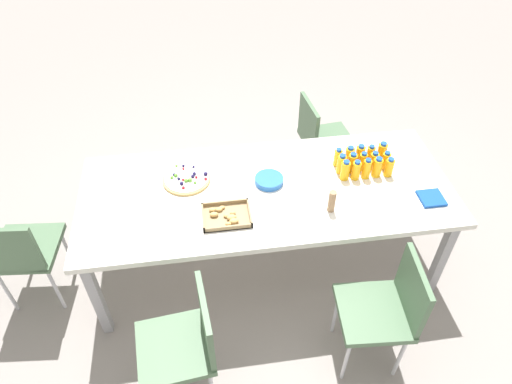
% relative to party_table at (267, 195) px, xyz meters
% --- Properties ---
extents(ground_plane, '(12.00, 12.00, 0.00)m').
position_rel_party_table_xyz_m(ground_plane, '(0.00, 0.00, -0.69)').
color(ground_plane, gray).
extents(party_table, '(2.39, 0.98, 0.74)m').
position_rel_party_table_xyz_m(party_table, '(0.00, 0.00, 0.00)').
color(party_table, silver).
rests_on(party_table, ground_plane).
extents(chair_end, '(0.44, 0.44, 0.83)m').
position_rel_party_table_xyz_m(chair_end, '(1.58, 0.09, -0.19)').
color(chair_end, '#4C6B4C').
rests_on(chair_end, ground_plane).
extents(chair_near_left, '(0.44, 0.44, 0.83)m').
position_rel_party_table_xyz_m(chair_near_left, '(-0.58, -0.82, -0.19)').
color(chair_near_left, '#4C6B4C').
rests_on(chair_near_left, ground_plane).
extents(chair_far_left, '(0.43, 0.43, 0.83)m').
position_rel_party_table_xyz_m(chair_far_left, '(-0.56, 0.81, -0.19)').
color(chair_far_left, '#4C6B4C').
rests_on(chair_far_left, ground_plane).
extents(chair_far_right, '(0.44, 0.44, 0.83)m').
position_rel_party_table_xyz_m(chair_far_right, '(0.57, 0.86, -0.19)').
color(chair_far_right, '#4C6B4C').
rests_on(chair_far_right, ground_plane).
extents(juice_bottle_0, '(0.06, 0.06, 0.15)m').
position_rel_party_table_xyz_m(juice_bottle_0, '(-0.82, -0.18, 0.13)').
color(juice_bottle_0, '#FAAE14').
rests_on(juice_bottle_0, party_table).
extents(juice_bottle_1, '(0.05, 0.05, 0.13)m').
position_rel_party_table_xyz_m(juice_bottle_1, '(-0.74, -0.18, 0.12)').
color(juice_bottle_1, '#F9AC14').
rests_on(juice_bottle_1, party_table).
extents(juice_bottle_2, '(0.06, 0.06, 0.14)m').
position_rel_party_table_xyz_m(juice_bottle_2, '(-0.67, -0.18, 0.12)').
color(juice_bottle_2, '#FAAB14').
rests_on(juice_bottle_2, party_table).
extents(juice_bottle_3, '(0.06, 0.06, 0.14)m').
position_rel_party_table_xyz_m(juice_bottle_3, '(-0.59, -0.17, 0.12)').
color(juice_bottle_3, '#F9AD14').
rests_on(juice_bottle_3, party_table).
extents(juice_bottle_4, '(0.05, 0.05, 0.13)m').
position_rel_party_table_xyz_m(juice_bottle_4, '(-0.51, -0.17, 0.12)').
color(juice_bottle_4, '#FAAD14').
rests_on(juice_bottle_4, party_table).
extents(juice_bottle_5, '(0.05, 0.05, 0.13)m').
position_rel_party_table_xyz_m(juice_bottle_5, '(-0.82, -0.10, 0.12)').
color(juice_bottle_5, '#F9AB14').
rests_on(juice_bottle_5, party_table).
extents(juice_bottle_6, '(0.06, 0.06, 0.14)m').
position_rel_party_table_xyz_m(juice_bottle_6, '(-0.74, -0.10, 0.12)').
color(juice_bottle_6, '#F9AC14').
rests_on(juice_bottle_6, party_table).
extents(juice_bottle_7, '(0.05, 0.05, 0.14)m').
position_rel_party_table_xyz_m(juice_bottle_7, '(-0.67, -0.11, 0.12)').
color(juice_bottle_7, '#F9AC14').
rests_on(juice_bottle_7, party_table).
extents(juice_bottle_8, '(0.06, 0.06, 0.15)m').
position_rel_party_table_xyz_m(juice_bottle_8, '(-0.59, -0.10, 0.12)').
color(juice_bottle_8, '#F9AE14').
rests_on(juice_bottle_8, party_table).
extents(juice_bottle_9, '(0.06, 0.06, 0.14)m').
position_rel_party_table_xyz_m(juice_bottle_9, '(-0.51, -0.10, 0.12)').
color(juice_bottle_9, '#F9AD14').
rests_on(juice_bottle_9, party_table).
extents(juice_bottle_10, '(0.06, 0.06, 0.14)m').
position_rel_party_table_xyz_m(juice_bottle_10, '(-0.82, -0.02, 0.12)').
color(juice_bottle_10, '#FAAD14').
rests_on(juice_bottle_10, party_table).
extents(juice_bottle_11, '(0.06, 0.06, 0.15)m').
position_rel_party_table_xyz_m(juice_bottle_11, '(-0.74, -0.03, 0.13)').
color(juice_bottle_11, '#F9AC14').
rests_on(juice_bottle_11, party_table).
extents(juice_bottle_12, '(0.05, 0.05, 0.15)m').
position_rel_party_table_xyz_m(juice_bottle_12, '(-0.66, -0.02, 0.13)').
color(juice_bottle_12, '#F9AD14').
rests_on(juice_bottle_12, party_table).
extents(juice_bottle_13, '(0.06, 0.06, 0.14)m').
position_rel_party_table_xyz_m(juice_bottle_13, '(-0.59, -0.02, 0.12)').
color(juice_bottle_13, '#F9AD14').
rests_on(juice_bottle_13, party_table).
extents(juice_bottle_14, '(0.06, 0.06, 0.15)m').
position_rel_party_table_xyz_m(juice_bottle_14, '(-0.52, -0.03, 0.13)').
color(juice_bottle_14, '#F9AE14').
rests_on(juice_bottle_14, party_table).
extents(fruit_pizza, '(0.31, 0.31, 0.05)m').
position_rel_party_table_xyz_m(fruit_pizza, '(0.51, -0.16, 0.07)').
color(fruit_pizza, tan).
rests_on(fruit_pizza, party_table).
extents(snack_tray, '(0.29, 0.22, 0.04)m').
position_rel_party_table_xyz_m(snack_tray, '(0.28, 0.22, 0.07)').
color(snack_tray, olive).
rests_on(snack_tray, party_table).
extents(plate_stack, '(0.19, 0.19, 0.04)m').
position_rel_party_table_xyz_m(plate_stack, '(-0.02, -0.06, 0.08)').
color(plate_stack, blue).
rests_on(plate_stack, party_table).
extents(napkin_stack, '(0.15, 0.15, 0.02)m').
position_rel_party_table_xyz_m(napkin_stack, '(-1.01, 0.24, 0.07)').
color(napkin_stack, '#194CA5').
rests_on(napkin_stack, party_table).
extents(cardboard_tube, '(0.04, 0.04, 0.15)m').
position_rel_party_table_xyz_m(cardboard_tube, '(-0.36, 0.25, 0.13)').
color(cardboard_tube, '#9E7A56').
rests_on(cardboard_tube, party_table).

